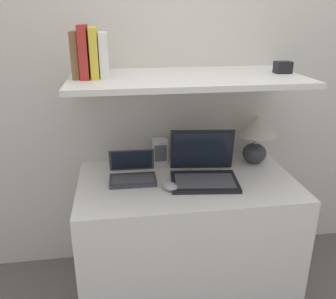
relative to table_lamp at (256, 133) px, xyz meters
name	(u,v)px	position (x,y,z in m)	size (l,w,h in m)	color
wall_back	(176,82)	(-0.45, 0.22, 0.28)	(6.00, 0.05, 2.40)	beige
desk	(186,236)	(-0.45, -0.18, -0.56)	(1.20, 0.68, 0.73)	silver
back_riser	(176,169)	(-0.45, 0.18, -0.29)	(1.20, 0.04, 1.26)	beige
shelf	(186,78)	(-0.45, -0.11, 0.36)	(1.20, 0.61, 0.03)	silver
table_lamp	(256,133)	(0.00, 0.00, 0.00)	(0.24, 0.24, 0.30)	#2D2D33
laptop_large	(204,171)	(-0.37, -0.19, -0.14)	(0.39, 0.34, 0.26)	black
laptop_small	(133,174)	(-0.75, -0.13, -0.16)	(0.26, 0.21, 0.15)	#333338
computer_mouse	(170,186)	(-0.57, -0.28, -0.17)	(0.11, 0.12, 0.04)	#99999E
router_box	(160,151)	(-0.57, 0.09, -0.12)	(0.09, 0.09, 0.15)	white
book_brown	(75,55)	(-1.01, -0.11, 0.48)	(0.03, 0.13, 0.22)	brown
book_red	(84,52)	(-0.96, -0.11, 0.50)	(0.04, 0.18, 0.25)	#A82823
book_yellow	(94,53)	(-0.91, -0.11, 0.49)	(0.04, 0.15, 0.24)	gold
book_white	(104,55)	(-0.87, -0.11, 0.48)	(0.04, 0.12, 0.22)	silver
shelf_gadget	(283,67)	(0.07, -0.11, 0.40)	(0.08, 0.07, 0.06)	black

